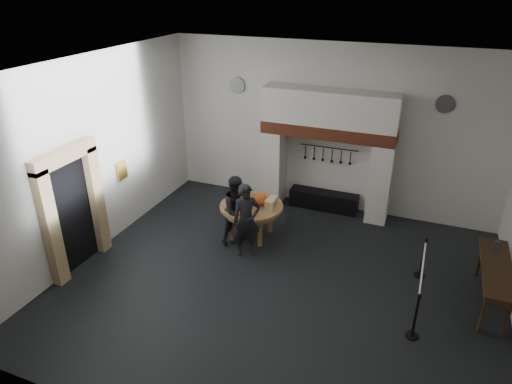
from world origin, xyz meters
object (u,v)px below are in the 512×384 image
at_px(visitor_far, 238,210).
at_px(barrier_post_far, 423,259).
at_px(barrier_post_near, 415,317).
at_px(side_table, 497,268).
at_px(iron_range, 324,200).
at_px(work_table, 251,206).
at_px(visitor_near, 246,220).

bearing_deg(visitor_far, barrier_post_far, -52.88).
relative_size(barrier_post_near, barrier_post_far, 1.00).
bearing_deg(side_table, barrier_post_far, 160.30).
distance_m(visitor_far, barrier_post_far, 4.30).
bearing_deg(visitor_far, barrier_post_near, -78.34).
height_order(side_table, barrier_post_near, same).
relative_size(iron_range, side_table, 0.86).
relative_size(work_table, side_table, 0.71).
bearing_deg(side_table, visitor_far, 177.05).
relative_size(work_table, barrier_post_near, 1.73).
relative_size(visitor_near, barrier_post_far, 1.98).
bearing_deg(visitor_near, barrier_post_far, -26.92).
distance_m(iron_range, barrier_post_far, 3.63).
height_order(iron_range, work_table, work_table).
distance_m(work_table, barrier_post_far, 4.10).
xyz_separation_m(visitor_far, barrier_post_near, (4.28, -1.81, -0.42)).
height_order(work_table, barrier_post_near, barrier_post_near).
xyz_separation_m(side_table, barrier_post_near, (-1.33, -1.52, -0.42)).
bearing_deg(iron_range, visitor_far, -120.89).
distance_m(work_table, barrier_post_near, 4.65).
height_order(work_table, side_table, side_table).
relative_size(visitor_near, visitor_far, 1.02).
distance_m(work_table, visitor_far, 0.44).
bearing_deg(barrier_post_near, barrier_post_far, 90.00).
xyz_separation_m(visitor_near, barrier_post_near, (3.88, -1.41, -0.44)).
bearing_deg(barrier_post_far, visitor_far, -177.49).
bearing_deg(visitor_far, visitor_near, -100.38).
height_order(visitor_near, side_table, visitor_near).
distance_m(visitor_near, visitor_far, 0.57).
height_order(iron_range, side_table, side_table).
bearing_deg(visitor_far, work_table, 7.07).
bearing_deg(side_table, iron_range, 145.51).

